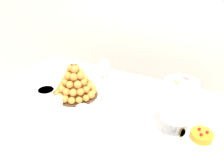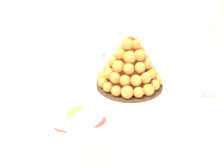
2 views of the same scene
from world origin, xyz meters
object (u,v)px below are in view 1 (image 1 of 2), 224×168
dessert_cup_mid_left (58,102)px  wine_glass (104,65)px  fruit_tart_plate (201,137)px  dessert_cup_left (32,95)px  dessert_cup_centre (83,111)px  creme_brulee_ramekin (47,91)px  croquembouche (75,82)px  macaron_goblet (179,101)px  serving_tray (81,100)px  dessert_cup_mid_right (113,119)px

dessert_cup_mid_left → wine_glass: 0.39m
dessert_cup_mid_left → fruit_tart_plate: (0.72, 0.09, -0.02)m
dessert_cup_left → fruit_tart_plate: dessert_cup_left is taller
dessert_cup_mid_left → dessert_cup_centre: dessert_cup_centre is taller
dessert_cup_mid_left → creme_brulee_ramekin: bearing=153.8°
croquembouche → dessert_cup_left: 0.25m
dessert_cup_centre → fruit_tart_plate: (0.55, 0.10, -0.02)m
creme_brulee_ramekin → fruit_tart_plate: bearing=1.1°
macaron_goblet → wine_glass: bearing=151.1°
serving_tray → wine_glass: size_ratio=4.83×
croquembouche → wine_glass: 0.26m
serving_tray → dessert_cup_centre: 0.14m
croquembouche → dessert_cup_mid_right: croquembouche is taller
croquembouche → creme_brulee_ramekin: 0.19m
dessert_cup_left → macaron_goblet: macaron_goblet is taller
dessert_cup_centre → creme_brulee_ramekin: (-0.31, 0.08, -0.01)m
croquembouche → creme_brulee_ramekin: size_ratio=2.43×
wine_glass → macaron_goblet: bearing=-28.9°
serving_tray → dessert_cup_centre: size_ratio=11.08×
dessert_cup_left → wine_glass: 0.47m
serving_tray → fruit_tart_plate: size_ratio=3.50×
serving_tray → dessert_cup_mid_left: 0.12m
dessert_cup_mid_right → macaron_goblet: macaron_goblet is taller
serving_tray → dessert_cup_mid_left: dessert_cup_mid_left is taller
serving_tray → dessert_cup_left: (-0.24, -0.11, 0.02)m
macaron_goblet → wine_glass: 0.61m
dessert_cup_mid_left → dessert_cup_mid_right: size_ratio=0.87×
dessert_cup_mid_right → croquembouche: bearing=156.8°
dessert_cup_mid_right → creme_brulee_ramekin: bearing=171.1°
dessert_cup_mid_left → dessert_cup_mid_right: bearing=-0.5°
dessert_cup_mid_left → macaron_goblet: 0.62m
croquembouche → creme_brulee_ramekin: (-0.17, -0.06, -0.07)m
fruit_tart_plate → dessert_cup_left: bearing=-173.2°
dessert_cup_centre → dessert_cup_mid_right: bearing=3.6°
dessert_cup_mid_left → macaron_goblet: bearing=8.1°
croquembouche → dessert_cup_mid_left: 0.14m
croquembouche → macaron_goblet: (0.57, -0.04, 0.08)m
dessert_cup_mid_right → wine_glass: wine_glass is taller
croquembouche → fruit_tart_plate: size_ratio=1.29×
fruit_tart_plate → wine_glass: bearing=155.8°
dessert_cup_mid_left → wine_glass: (0.07, 0.38, 0.07)m
serving_tray → fruit_tart_plate: bearing=-0.6°
serving_tray → dessert_cup_left: bearing=-155.3°
dessert_cup_mid_right → wine_glass: (-0.26, 0.38, 0.07)m
creme_brulee_ramekin → dessert_cup_mid_left: bearing=-26.2°
dessert_cup_left → serving_tray: bearing=24.7°
dessert_cup_centre → dessert_cup_mid_left: bearing=175.4°
croquembouche → dessert_cup_left: bearing=-142.9°
serving_tray → dessert_cup_centre: bearing=-51.5°
serving_tray → dessert_cup_mid_left: size_ratio=13.44×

